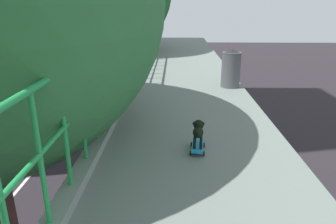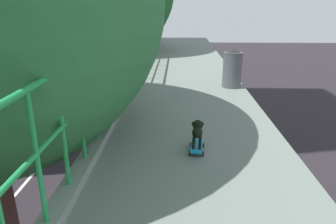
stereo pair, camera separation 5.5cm
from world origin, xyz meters
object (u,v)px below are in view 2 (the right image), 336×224
at_px(toy_skateboard, 197,146).
at_px(small_dog, 197,130).
at_px(city_bus, 43,97).
at_px(litter_bin, 232,68).

xyz_separation_m(toy_skateboard, small_dog, (0.00, 0.02, 0.22)).
bearing_deg(toy_skateboard, city_bus, 120.77).
height_order(toy_skateboard, small_dog, small_dog).
distance_m(city_bus, litter_bin, 15.34).
relative_size(city_bus, litter_bin, 13.07).
bearing_deg(city_bus, toy_skateboard, -59.23).
height_order(small_dog, litter_bin, litter_bin).
relative_size(toy_skateboard, litter_bin, 0.48).
bearing_deg(toy_skateboard, small_dog, 80.08).
xyz_separation_m(city_bus, litter_bin, (9.66, -11.19, 4.13)).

